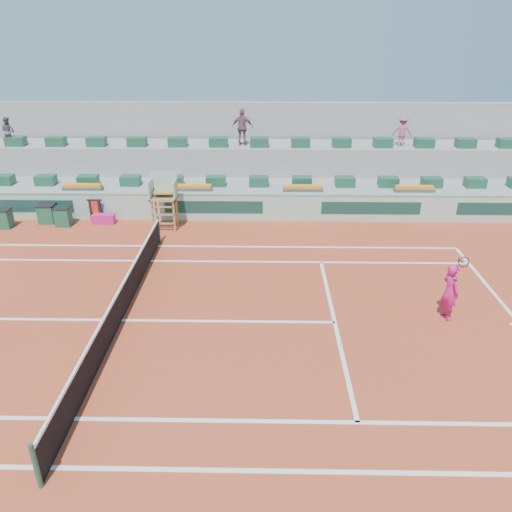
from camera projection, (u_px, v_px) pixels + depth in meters
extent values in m
plane|color=#A43A1F|center=(122.00, 320.00, 14.99)|extent=(90.00, 90.00, 0.00)
cube|color=#989895|center=(178.00, 192.00, 24.42)|extent=(36.00, 4.00, 1.20)
cube|color=#989895|center=(182.00, 169.00, 25.57)|extent=(36.00, 2.40, 2.60)
cube|color=#989895|center=(185.00, 144.00, 26.64)|extent=(36.00, 0.40, 4.40)
cube|color=#D31B79|center=(104.00, 219.00, 22.11)|extent=(0.96, 0.43, 0.43)
imported|color=#545562|center=(8.00, 131.00, 24.38)|extent=(0.80, 0.71, 1.38)
imported|color=#785060|center=(242.00, 127.00, 24.29)|extent=(1.08, 0.55, 1.77)
imported|color=#A25163|center=(402.00, 131.00, 24.19)|extent=(1.04, 0.71, 1.48)
cube|color=white|center=(50.00, 468.00, 10.03)|extent=(23.77, 0.12, 0.01)
cube|color=white|center=(158.00, 246.00, 19.96)|extent=(23.77, 0.12, 0.01)
cube|color=white|center=(74.00, 419.00, 11.27)|extent=(23.77, 0.12, 0.01)
cube|color=white|center=(150.00, 261.00, 18.72)|extent=(23.77, 0.12, 0.01)
cube|color=white|center=(335.00, 322.00, 14.89)|extent=(0.12, 8.23, 0.01)
cube|color=white|center=(122.00, 320.00, 14.99)|extent=(12.80, 0.12, 0.01)
cube|color=black|center=(120.00, 307.00, 14.80)|extent=(0.03, 11.87, 0.92)
cube|color=white|center=(118.00, 293.00, 14.59)|extent=(0.06, 11.87, 0.07)
cylinder|color=#204C37|center=(36.00, 466.00, 9.39)|extent=(0.10, 0.10, 1.10)
cylinder|color=#204C37|center=(159.00, 229.00, 20.13)|extent=(0.10, 0.10, 1.10)
cube|color=#95BCA6|center=(170.00, 207.00, 22.43)|extent=(36.00, 0.30, 1.20)
cube|color=#779F8F|center=(169.00, 193.00, 22.16)|extent=(36.00, 0.34, 0.06)
cube|color=#153B33|center=(25.00, 206.00, 22.37)|extent=(4.40, 0.02, 0.56)
cube|color=#153B33|center=(214.00, 207.00, 22.23)|extent=(4.40, 0.02, 0.56)
cube|color=#153B33|center=(371.00, 208.00, 22.11)|extent=(4.40, 0.02, 0.56)
cube|color=#153B33|center=(507.00, 209.00, 22.02)|extent=(4.40, 0.02, 0.56)
cube|color=olive|center=(153.00, 216.00, 21.09)|extent=(0.08, 0.08, 1.35)
cube|color=olive|center=(174.00, 217.00, 21.08)|extent=(0.08, 0.08, 1.35)
cube|color=olive|center=(156.00, 211.00, 21.73)|extent=(0.08, 0.08, 1.35)
cube|color=olive|center=(177.00, 211.00, 21.71)|extent=(0.08, 0.08, 1.35)
cube|color=olive|center=(164.00, 198.00, 21.10)|extent=(1.10, 0.90, 0.08)
cube|color=#95BCA6|center=(164.00, 183.00, 21.23)|extent=(1.10, 0.08, 1.00)
cube|color=#95BCA6|center=(151.00, 190.00, 20.95)|extent=(0.06, 0.90, 0.80)
cube|color=#95BCA6|center=(175.00, 190.00, 20.94)|extent=(0.06, 0.90, 0.80)
cube|color=olive|center=(164.00, 192.00, 21.09)|extent=(0.80, 0.60, 0.08)
cube|color=olive|center=(164.00, 224.00, 21.22)|extent=(0.90, 0.08, 0.06)
cube|color=olive|center=(163.00, 215.00, 21.05)|extent=(0.90, 0.08, 0.06)
cube|color=olive|center=(163.00, 207.00, 20.91)|extent=(0.90, 0.08, 0.06)
cube|color=#194D33|center=(4.00, 180.00, 23.39)|extent=(0.90, 0.60, 0.44)
cube|color=#194D33|center=(46.00, 180.00, 23.36)|extent=(0.90, 0.60, 0.44)
cube|color=#194D33|center=(88.00, 180.00, 23.32)|extent=(0.90, 0.60, 0.44)
cube|color=#194D33|center=(131.00, 181.00, 23.29)|extent=(0.90, 0.60, 0.44)
cube|color=#194D33|center=(173.00, 181.00, 23.26)|extent=(0.90, 0.60, 0.44)
cube|color=#194D33|center=(216.00, 181.00, 23.22)|extent=(0.90, 0.60, 0.44)
cube|color=#194D33|center=(259.00, 181.00, 23.19)|extent=(0.90, 0.60, 0.44)
cube|color=#194D33|center=(302.00, 181.00, 23.16)|extent=(0.90, 0.60, 0.44)
cube|color=#194D33|center=(345.00, 182.00, 23.12)|extent=(0.90, 0.60, 0.44)
cube|color=#194D33|center=(388.00, 182.00, 23.09)|extent=(0.90, 0.60, 0.44)
cube|color=#194D33|center=(432.00, 182.00, 23.06)|extent=(0.90, 0.60, 0.44)
cube|color=#194D33|center=(475.00, 182.00, 23.03)|extent=(0.90, 0.60, 0.44)
cube|color=#194D33|center=(16.00, 141.00, 24.51)|extent=(0.90, 0.60, 0.44)
cube|color=#194D33|center=(56.00, 141.00, 24.48)|extent=(0.90, 0.60, 0.44)
cube|color=#194D33|center=(97.00, 142.00, 24.45)|extent=(0.90, 0.60, 0.44)
cube|color=#194D33|center=(137.00, 142.00, 24.41)|extent=(0.90, 0.60, 0.44)
cube|color=#194D33|center=(178.00, 142.00, 24.38)|extent=(0.90, 0.60, 0.44)
cube|color=#194D33|center=(219.00, 142.00, 24.35)|extent=(0.90, 0.60, 0.44)
cube|color=#194D33|center=(259.00, 142.00, 24.31)|extent=(0.90, 0.60, 0.44)
cube|color=#194D33|center=(300.00, 142.00, 24.28)|extent=(0.90, 0.60, 0.44)
cube|color=#194D33|center=(342.00, 142.00, 24.25)|extent=(0.90, 0.60, 0.44)
cube|color=#194D33|center=(383.00, 143.00, 24.22)|extent=(0.90, 0.60, 0.44)
cube|color=#194D33|center=(424.00, 143.00, 24.18)|extent=(0.90, 0.60, 0.44)
cube|color=#194D33|center=(466.00, 143.00, 24.15)|extent=(0.90, 0.60, 0.44)
cube|color=#194D33|center=(507.00, 143.00, 24.12)|extent=(0.90, 0.60, 0.44)
cube|color=#4A4A4A|center=(83.00, 188.00, 22.66)|extent=(1.80, 0.36, 0.16)
cube|color=orange|center=(82.00, 185.00, 22.60)|extent=(1.70, 0.32, 0.12)
cube|color=#4A4A4A|center=(192.00, 189.00, 22.58)|extent=(1.80, 0.36, 0.16)
cube|color=orange|center=(192.00, 186.00, 22.52)|extent=(1.70, 0.32, 0.12)
cube|color=#4A4A4A|center=(303.00, 190.00, 22.49)|extent=(1.80, 0.36, 0.16)
cube|color=orange|center=(303.00, 187.00, 22.43)|extent=(1.70, 0.32, 0.12)
cube|color=#4A4A4A|center=(414.00, 190.00, 22.41)|extent=(1.80, 0.36, 0.16)
cube|color=orange|center=(415.00, 187.00, 22.35)|extent=(1.70, 0.32, 0.12)
cube|color=#1A4F37|center=(63.00, 217.00, 21.81)|extent=(0.63, 0.54, 0.80)
cube|color=black|center=(62.00, 208.00, 21.63)|extent=(0.67, 0.58, 0.04)
cube|color=#1A4F37|center=(47.00, 214.00, 22.15)|extent=(0.69, 0.59, 0.80)
cube|color=black|center=(46.00, 205.00, 21.97)|extent=(0.73, 0.63, 0.04)
cube|color=#1A4F37|center=(3.00, 219.00, 21.60)|extent=(0.66, 0.56, 0.80)
cube|color=black|center=(1.00, 210.00, 21.42)|extent=(0.69, 0.60, 0.04)
cube|color=black|center=(91.00, 211.00, 22.24)|extent=(0.11, 0.11, 1.00)
cube|color=black|center=(100.00, 211.00, 22.23)|extent=(0.11, 0.11, 1.00)
cube|color=black|center=(94.00, 200.00, 22.02)|extent=(0.66, 0.09, 0.06)
cube|color=red|center=(95.00, 207.00, 22.13)|extent=(0.48, 0.04, 0.56)
imported|color=#D31B79|center=(450.00, 292.00, 14.77)|extent=(0.61, 0.75, 1.79)
cylinder|color=black|center=(460.00, 261.00, 14.00)|extent=(0.03, 0.35, 0.09)
torus|color=black|center=(464.00, 262.00, 13.77)|extent=(0.31, 0.08, 0.31)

